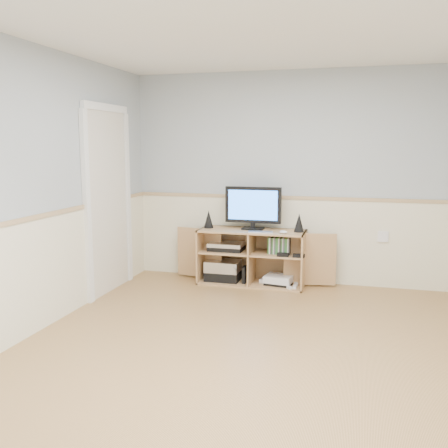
{
  "coord_description": "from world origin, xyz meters",
  "views": [
    {
      "loc": [
        0.73,
        -3.68,
        1.64
      ],
      "look_at": [
        -0.61,
        1.2,
        0.84
      ],
      "focal_mm": 40.0,
      "sensor_mm": 36.0,
      "label": 1
    }
  ],
  "objects_px": {
    "monitor": "(253,206)",
    "media_cabinet": "(253,255)",
    "keyboard": "(261,232)",
    "game_consoles": "(278,280)"
  },
  "relations": [
    {
      "from": "keyboard",
      "to": "monitor",
      "type": "bearing_deg",
      "value": 114.2
    },
    {
      "from": "monitor",
      "to": "keyboard",
      "type": "bearing_deg",
      "value": -55.47
    },
    {
      "from": "monitor",
      "to": "media_cabinet",
      "type": "bearing_deg",
      "value": 90.0
    },
    {
      "from": "monitor",
      "to": "game_consoles",
      "type": "xyz_separation_m",
      "value": [
        0.32,
        -0.06,
        -0.86
      ]
    },
    {
      "from": "monitor",
      "to": "keyboard",
      "type": "relative_size",
      "value": 2.37
    },
    {
      "from": "game_consoles",
      "to": "media_cabinet",
      "type": "bearing_deg",
      "value": 168.03
    },
    {
      "from": "media_cabinet",
      "to": "keyboard",
      "type": "height_order",
      "value": "keyboard"
    },
    {
      "from": "game_consoles",
      "to": "monitor",
      "type": "bearing_deg",
      "value": 169.3
    },
    {
      "from": "monitor",
      "to": "keyboard",
      "type": "distance_m",
      "value": 0.35
    },
    {
      "from": "media_cabinet",
      "to": "keyboard",
      "type": "bearing_deg",
      "value": -56.49
    }
  ]
}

